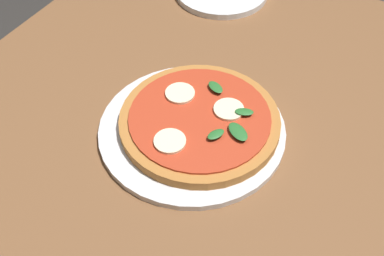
{
  "coord_description": "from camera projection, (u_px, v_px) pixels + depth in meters",
  "views": [
    {
      "loc": [
        0.46,
        0.3,
        1.33
      ],
      "look_at": [
        -0.01,
        0.04,
        0.74
      ],
      "focal_mm": 44.08,
      "sensor_mm": 36.0,
      "label": 1
    }
  ],
  "objects": [
    {
      "name": "dining_table",
      "position": [
        173.0,
        168.0,
        0.89
      ],
      "size": [
        1.14,
        0.87,
        0.73
      ],
      "color": "brown",
      "rests_on": "ground_plane"
    },
    {
      "name": "serving_tray",
      "position": [
        192.0,
        130.0,
        0.8
      ],
      "size": [
        0.32,
        0.32,
        0.01
      ],
      "primitive_type": "cylinder",
      "color": "silver",
      "rests_on": "dining_table"
    },
    {
      "name": "pizza",
      "position": [
        200.0,
        120.0,
        0.79
      ],
      "size": [
        0.27,
        0.27,
        0.03
      ],
      "color": "#B27033",
      "rests_on": "serving_tray"
    }
  ]
}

